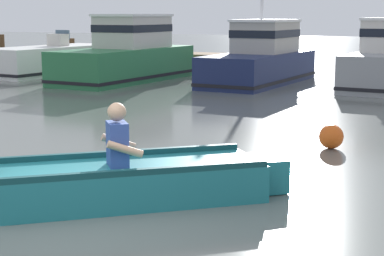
% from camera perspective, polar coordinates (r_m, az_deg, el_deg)
% --- Properties ---
extents(ground_plane, '(120.00, 120.00, 0.00)m').
position_cam_1_polar(ground_plane, '(6.65, -12.10, -9.44)').
color(ground_plane, slate).
extents(wooden_dock, '(11.92, 1.57, 1.30)m').
position_cam_1_polar(wooden_dock, '(26.44, -8.05, 6.67)').
color(wooden_dock, brown).
rests_on(wooden_dock, ground).
extents(rowboat_with_person, '(3.24, 2.85, 1.19)m').
position_cam_1_polar(rowboat_with_person, '(7.67, -4.98, -4.64)').
color(rowboat_with_person, '#1E727A').
rests_on(rowboat_with_person, ground).
extents(moored_boat_white, '(2.58, 5.55, 1.61)m').
position_cam_1_polar(moored_boat_white, '(24.28, -12.43, 5.88)').
color(moored_boat_white, white).
rests_on(moored_boat_white, ground).
extents(moored_boat_green, '(2.70, 5.91, 2.20)m').
position_cam_1_polar(moored_boat_green, '(21.46, -5.83, 6.43)').
color(moored_boat_green, '#287042').
rests_on(moored_boat_green, ground).
extents(moored_boat_navy, '(2.48, 5.70, 4.81)m').
position_cam_1_polar(moored_boat_navy, '(20.73, 6.18, 6.11)').
color(moored_boat_navy, '#19234C').
rests_on(moored_boat_navy, ground).
extents(mooring_buoy, '(0.41, 0.41, 0.41)m').
position_cam_1_polar(mooring_buoy, '(10.80, 12.33, -0.75)').
color(mooring_buoy, '#E55919').
rests_on(mooring_buoy, ground).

